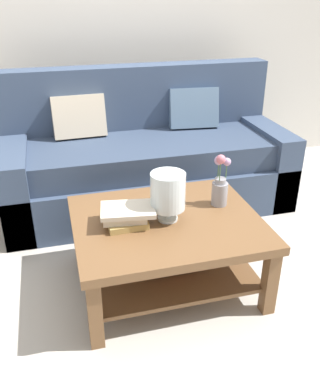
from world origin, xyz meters
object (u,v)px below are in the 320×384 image
couch (146,160)px  book_stack_main (126,215)px  glass_hurricane_vase (168,192)px  flower_pitcher (220,185)px  coffee_table (167,238)px

couch → book_stack_main: (-0.37, -1.08, 0.13)m
glass_hurricane_vase → flower_pitcher: (0.35, 0.09, -0.04)m
couch → coffee_table: 1.11m
couch → flower_pitcher: (0.21, -1.00, 0.21)m
couch → book_stack_main: size_ratio=6.88×
coffee_table → glass_hurricane_vase: 0.29m
flower_pitcher → coffee_table: bearing=-165.0°
book_stack_main → flower_pitcher: size_ratio=0.97×
coffee_table → couch: bearing=82.8°
coffee_table → glass_hurricane_vase: bearing=-3.0°
couch → book_stack_main: couch is taller
coffee_table → flower_pitcher: size_ratio=3.19×
book_stack_main → flower_pitcher: (0.58, 0.08, 0.07)m
couch → coffee_table: bearing=-97.2°
book_stack_main → glass_hurricane_vase: (0.23, -0.02, 0.12)m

